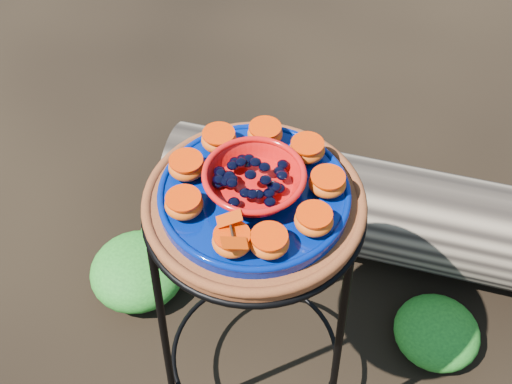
# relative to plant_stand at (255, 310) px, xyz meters

# --- Properties ---
(ground) EXTENTS (60.00, 60.00, 0.00)m
(ground) POSITION_rel_plant_stand_xyz_m (0.00, 0.00, -0.35)
(ground) COLOR black
(plant_stand) EXTENTS (0.44, 0.44, 0.70)m
(plant_stand) POSITION_rel_plant_stand_xyz_m (0.00, 0.00, 0.00)
(plant_stand) COLOR black
(plant_stand) RESTS_ON ground
(terracotta_saucer) EXTENTS (0.39, 0.39, 0.03)m
(terracotta_saucer) POSITION_rel_plant_stand_xyz_m (0.00, 0.00, 0.37)
(terracotta_saucer) COLOR #612515
(terracotta_saucer) RESTS_ON plant_stand
(cobalt_plate) EXTENTS (0.33, 0.33, 0.02)m
(cobalt_plate) POSITION_rel_plant_stand_xyz_m (0.00, 0.00, 0.39)
(cobalt_plate) COLOR #00165E
(cobalt_plate) RESTS_ON terracotta_saucer
(red_bowl) EXTENTS (0.17, 0.17, 0.05)m
(red_bowl) POSITION_rel_plant_stand_xyz_m (0.00, 0.00, 0.43)
(red_bowl) COLOR red
(red_bowl) RESTS_ON cobalt_plate
(glass_gems) EXTENTS (0.13, 0.13, 0.02)m
(glass_gems) POSITION_rel_plant_stand_xyz_m (0.00, 0.00, 0.46)
(glass_gems) COLOR black
(glass_gems) RESTS_ON red_bowl
(orange_half_0) EXTENTS (0.06, 0.06, 0.04)m
(orange_half_0) POSITION_rel_plant_stand_xyz_m (-0.03, -0.12, 0.42)
(orange_half_0) COLOR #C63105
(orange_half_0) RESTS_ON cobalt_plate
(orange_half_1) EXTENTS (0.06, 0.06, 0.04)m
(orange_half_1) POSITION_rel_plant_stand_xyz_m (0.03, -0.12, 0.42)
(orange_half_1) COLOR #C63105
(orange_half_1) RESTS_ON cobalt_plate
(orange_half_2) EXTENTS (0.06, 0.06, 0.04)m
(orange_half_2) POSITION_rel_plant_stand_xyz_m (0.10, -0.07, 0.42)
(orange_half_2) COLOR #C63105
(orange_half_2) RESTS_ON cobalt_plate
(orange_half_3) EXTENTS (0.06, 0.06, 0.04)m
(orange_half_3) POSITION_rel_plant_stand_xyz_m (0.12, 0.01, 0.42)
(orange_half_3) COLOR #C63105
(orange_half_3) RESTS_ON cobalt_plate
(orange_half_4) EXTENTS (0.06, 0.06, 0.04)m
(orange_half_4) POSITION_rel_plant_stand_xyz_m (0.09, 0.09, 0.42)
(orange_half_4) COLOR #C63105
(orange_half_4) RESTS_ON cobalt_plate
(orange_half_5) EXTENTS (0.06, 0.06, 0.04)m
(orange_half_5) POSITION_rel_plant_stand_xyz_m (0.01, 0.12, 0.42)
(orange_half_5) COLOR #C63105
(orange_half_5) RESTS_ON cobalt_plate
(orange_half_6) EXTENTS (0.06, 0.06, 0.04)m
(orange_half_6) POSITION_rel_plant_stand_xyz_m (-0.07, 0.10, 0.42)
(orange_half_6) COLOR #C63105
(orange_half_6) RESTS_ON cobalt_plate
(orange_half_7) EXTENTS (0.06, 0.06, 0.04)m
(orange_half_7) POSITION_rel_plant_stand_xyz_m (-0.12, 0.03, 0.42)
(orange_half_7) COLOR #C63105
(orange_half_7) RESTS_ON cobalt_plate
(orange_half_8) EXTENTS (0.06, 0.06, 0.04)m
(orange_half_8) POSITION_rel_plant_stand_xyz_m (-0.11, -0.05, 0.42)
(orange_half_8) COLOR #C63105
(orange_half_8) RESTS_ON cobalt_plate
(butterfly) EXTENTS (0.10, 0.08, 0.02)m
(butterfly) POSITION_rel_plant_stand_xyz_m (-0.03, -0.12, 0.45)
(butterfly) COLOR #C12D01
(butterfly) RESTS_ON orange_half_0
(driftwood_log) EXTENTS (1.60, 0.70, 0.29)m
(driftwood_log) POSITION_rel_plant_stand_xyz_m (0.47, 0.45, -0.20)
(driftwood_log) COLOR black
(driftwood_log) RESTS_ON ground
(foliage_left) EXTENTS (0.27, 0.27, 0.14)m
(foliage_left) POSITION_rel_plant_stand_xyz_m (-0.36, 0.27, -0.28)
(foliage_left) COLOR #195317
(foliage_left) RESTS_ON ground
(foliage_right) EXTENTS (0.23, 0.23, 0.11)m
(foliage_right) POSITION_rel_plant_stand_xyz_m (0.48, 0.15, -0.29)
(foliage_right) COLOR #195317
(foliage_right) RESTS_ON ground
(foliage_back) EXTENTS (0.32, 0.32, 0.16)m
(foliage_back) POSITION_rel_plant_stand_xyz_m (-0.21, 0.43, -0.27)
(foliage_back) COLOR #195317
(foliage_back) RESTS_ON ground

